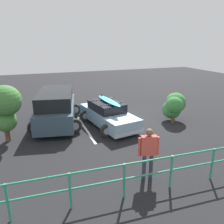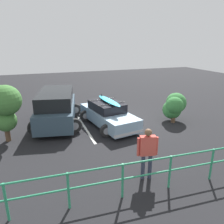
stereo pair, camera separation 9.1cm
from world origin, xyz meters
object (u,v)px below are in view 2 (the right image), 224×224
(bush_near_left, at_px, (174,105))
(bush_near_right, at_px, (4,105))
(person_bystander, at_px, (147,149))
(sedan_car, at_px, (108,114))
(suv_car, at_px, (57,107))

(bush_near_left, xyz_separation_m, bush_near_right, (8.80, -0.15, 0.82))
(person_bystander, relative_size, bush_near_left, 1.11)
(bush_near_left, bearing_deg, bush_near_right, -0.98)
(sedan_car, relative_size, bush_near_right, 1.64)
(sedan_car, distance_m, bush_near_left, 3.88)
(sedan_car, height_order, person_bystander, person_bystander)
(sedan_car, bearing_deg, bush_near_left, 171.14)
(suv_car, relative_size, person_bystander, 2.73)
(person_bystander, relative_size, bush_near_right, 0.67)
(sedan_car, xyz_separation_m, suv_car, (2.59, -1.15, 0.34))
(sedan_car, xyz_separation_m, person_bystander, (0.38, 5.10, 0.46))
(sedan_car, relative_size, bush_near_left, 2.72)
(person_bystander, distance_m, bush_near_left, 6.16)
(bush_near_right, bearing_deg, bush_near_left, 179.02)
(sedan_car, bearing_deg, person_bystander, 85.76)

